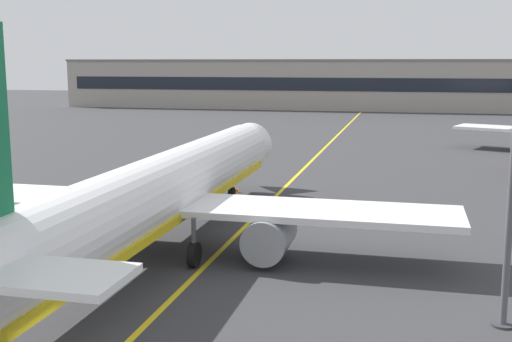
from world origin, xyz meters
name	(u,v)px	position (x,y,z in m)	size (l,w,h in m)	color
taxiway_centreline	(272,200)	(0.00, 30.00, 0.00)	(0.30, 180.00, 0.01)	yellow
airliner_foreground	(159,193)	(-3.22, 14.94, 3.37)	(32.04, 41.43, 11.65)	white
safety_cone_by_nose_gear	(237,189)	(-3.35, 32.06, 0.26)	(0.44, 0.44, 0.55)	orange
terminal_building	(327,84)	(-7.20, 126.53, 5.48)	(120.22, 12.40, 10.94)	#9E998E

